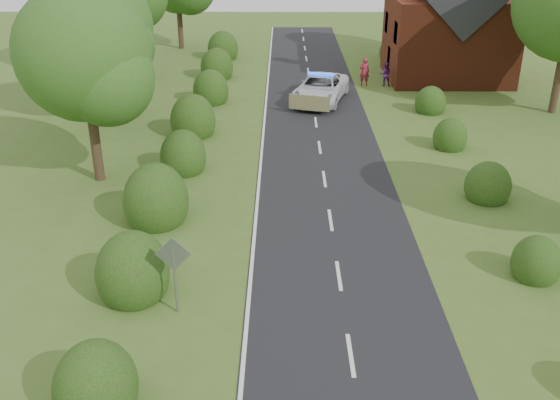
{
  "coord_description": "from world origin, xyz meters",
  "views": [
    {
      "loc": [
        -1.85,
        -13.47,
        11.07
      ],
      "look_at": [
        -1.95,
        7.11,
        1.3
      ],
      "focal_mm": 40.0,
      "sensor_mm": 36.0,
      "label": 1
    }
  ],
  "objects_px": {
    "police_van": "(320,89)",
    "pedestrian_red": "(364,72)",
    "road_sign": "(174,264)",
    "pedestrian_purple": "(385,74)"
  },
  "relations": [
    {
      "from": "pedestrian_red",
      "to": "police_van",
      "type": "bearing_deg",
      "value": 48.98
    },
    {
      "from": "road_sign",
      "to": "police_van",
      "type": "xyz_separation_m",
      "value": [
        5.46,
        22.2,
        -0.84
      ]
    },
    {
      "from": "pedestrian_purple",
      "to": "police_van",
      "type": "bearing_deg",
      "value": 40.64
    },
    {
      "from": "police_van",
      "to": "pedestrian_red",
      "type": "height_order",
      "value": "pedestrian_red"
    },
    {
      "from": "police_van",
      "to": "road_sign",
      "type": "bearing_deg",
      "value": -88.03
    },
    {
      "from": "police_van",
      "to": "pedestrian_red",
      "type": "bearing_deg",
      "value": 65.99
    },
    {
      "from": "road_sign",
      "to": "police_van",
      "type": "height_order",
      "value": "road_sign"
    },
    {
      "from": "road_sign",
      "to": "pedestrian_purple",
      "type": "relative_size",
      "value": 1.61
    },
    {
      "from": "pedestrian_red",
      "to": "pedestrian_purple",
      "type": "height_order",
      "value": "pedestrian_red"
    },
    {
      "from": "road_sign",
      "to": "pedestrian_purple",
      "type": "bearing_deg",
      "value": 68.87
    }
  ]
}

